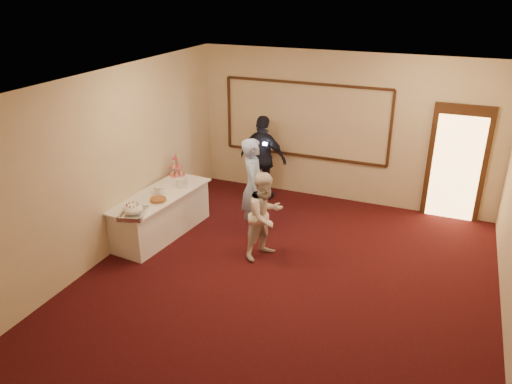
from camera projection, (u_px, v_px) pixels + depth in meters
floor at (283, 286)px, 7.48m from camera, size 7.00×7.00×0.00m
room_walls at (287, 159)px, 6.68m from camera, size 6.04×7.04×3.02m
wall_molding at (305, 120)px, 10.07m from camera, size 3.45×0.04×1.55m
doorway at (456, 164)px, 9.23m from camera, size 1.05×0.07×2.20m
buffet_table at (161, 214)px, 8.87m from camera, size 1.03×2.17×0.77m
pavlova_tray at (133, 211)px, 7.90m from camera, size 0.50×0.57×0.20m
cupcake_stand at (176, 167)px, 9.51m from camera, size 0.31×0.31×0.45m
plate_stack_a at (159, 191)px, 8.67m from camera, size 0.19×0.19×0.16m
plate_stack_b at (182, 183)px, 8.98m from camera, size 0.20×0.20×0.17m
tart at (158, 200)px, 8.42m from camera, size 0.31×0.31×0.06m
man at (254, 186)px, 8.76m from camera, size 0.61×0.74×1.76m
woman at (265, 216)px, 8.02m from camera, size 0.80×0.88×1.46m
guest at (263, 158)px, 10.12m from camera, size 1.08×0.56×1.76m
camera_flash at (265, 144)px, 9.68m from camera, size 0.08×0.06×0.05m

